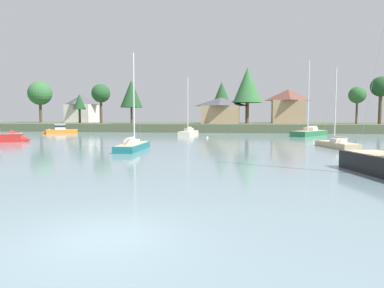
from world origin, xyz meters
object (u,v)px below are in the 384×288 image
object	(u,v)px
mooring_buoy_white	(207,138)
sailboat_teal	(133,148)
sailboat_cream	(189,134)
cruiser_orange	(58,131)
sailboat_sand	(337,146)
sailboat_green	(309,134)

from	to	relation	value
mooring_buoy_white	sailboat_teal	bearing A→B (deg)	-103.62
sailboat_cream	cruiser_orange	bearing A→B (deg)	175.60
sailboat_teal	cruiser_orange	bearing A→B (deg)	129.39
cruiser_orange	sailboat_teal	distance (m)	41.35
cruiser_orange	sailboat_sand	bearing A→B (deg)	-29.33
sailboat_green	mooring_buoy_white	xyz separation A→B (m)	(-16.81, -9.84, -0.21)
sailboat_teal	sailboat_cream	size ratio (longest dim) A/B	0.91
sailboat_green	sailboat_sand	world-z (taller)	sailboat_green
sailboat_green	sailboat_cream	size ratio (longest dim) A/B	1.25
sailboat_green	mooring_buoy_white	distance (m)	19.48
sailboat_cream	mooring_buoy_white	xyz separation A→B (m)	(4.43, -9.33, -0.17)
sailboat_cream	sailboat_sand	bearing A→B (deg)	-50.68
sailboat_green	cruiser_orange	bearing A→B (deg)	178.14
sailboat_teal	mooring_buoy_white	size ratio (longest dim) A/B	23.83
sailboat_green	sailboat_teal	distance (m)	37.40
sailboat_green	cruiser_orange	size ratio (longest dim) A/B	2.04
sailboat_sand	mooring_buoy_white	world-z (taller)	sailboat_sand
sailboat_teal	sailboat_cream	world-z (taller)	sailboat_cream
sailboat_cream	sailboat_green	bearing A→B (deg)	1.36
mooring_buoy_white	sailboat_sand	bearing A→B (deg)	-43.95
cruiser_orange	sailboat_cream	bearing A→B (deg)	-4.40
sailboat_sand	sailboat_teal	world-z (taller)	sailboat_teal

